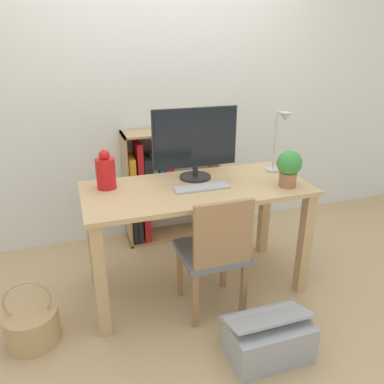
{
  "coord_description": "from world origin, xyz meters",
  "views": [
    {
      "loc": [
        -0.75,
        -2.15,
        1.65
      ],
      "look_at": [
        0.0,
        0.1,
        0.69
      ],
      "focal_mm": 35.0,
      "sensor_mm": 36.0,
      "label": 1
    }
  ],
  "objects_px": {
    "potted_plant": "(289,167)",
    "basket": "(32,325)",
    "chair": "(215,251)",
    "storage_box": "(269,338)",
    "monitor": "(195,141)",
    "vase": "(106,172)",
    "keyboard": "(202,188)",
    "bookshelf": "(156,185)",
    "desk_lamp": "(280,136)"
  },
  "relations": [
    {
      "from": "potted_plant",
      "to": "basket",
      "type": "height_order",
      "value": "potted_plant"
    },
    {
      "from": "chair",
      "to": "storage_box",
      "type": "xyz_separation_m",
      "value": [
        0.15,
        -0.45,
        -0.33
      ]
    },
    {
      "from": "monitor",
      "to": "chair",
      "type": "bearing_deg",
      "value": -93.25
    },
    {
      "from": "monitor",
      "to": "vase",
      "type": "distance_m",
      "value": 0.62
    },
    {
      "from": "basket",
      "to": "storage_box",
      "type": "bearing_deg",
      "value": -23.2
    },
    {
      "from": "vase",
      "to": "keyboard",
      "type": "bearing_deg",
      "value": -19.85
    },
    {
      "from": "keyboard",
      "to": "potted_plant",
      "type": "xyz_separation_m",
      "value": [
        0.55,
        -0.13,
        0.13
      ]
    },
    {
      "from": "chair",
      "to": "bookshelf",
      "type": "relative_size",
      "value": 0.86
    },
    {
      "from": "keyboard",
      "to": "monitor",
      "type": "bearing_deg",
      "value": 82.34
    },
    {
      "from": "chair",
      "to": "potted_plant",
      "type": "bearing_deg",
      "value": 17.93
    },
    {
      "from": "potted_plant",
      "to": "chair",
      "type": "bearing_deg",
      "value": -168.07
    },
    {
      "from": "vase",
      "to": "basket",
      "type": "xyz_separation_m",
      "value": [
        -0.53,
        -0.37,
        -0.77
      ]
    },
    {
      "from": "desk_lamp",
      "to": "basket",
      "type": "relative_size",
      "value": 1.07
    },
    {
      "from": "basket",
      "to": "monitor",
      "type": "bearing_deg",
      "value": 18.18
    },
    {
      "from": "keyboard",
      "to": "basket",
      "type": "relative_size",
      "value": 0.86
    },
    {
      "from": "monitor",
      "to": "desk_lamp",
      "type": "bearing_deg",
      "value": -9.38
    },
    {
      "from": "desk_lamp",
      "to": "potted_plant",
      "type": "bearing_deg",
      "value": -104.58
    },
    {
      "from": "monitor",
      "to": "vase",
      "type": "bearing_deg",
      "value": -179.67
    },
    {
      "from": "desk_lamp",
      "to": "storage_box",
      "type": "height_order",
      "value": "desk_lamp"
    },
    {
      "from": "vase",
      "to": "storage_box",
      "type": "relative_size",
      "value": 0.55
    },
    {
      "from": "keyboard",
      "to": "storage_box",
      "type": "xyz_separation_m",
      "value": [
        0.15,
        -0.7,
        -0.66
      ]
    },
    {
      "from": "potted_plant",
      "to": "keyboard",
      "type": "bearing_deg",
      "value": 166.44
    },
    {
      "from": "potted_plant",
      "to": "chair",
      "type": "relative_size",
      "value": 0.29
    },
    {
      "from": "desk_lamp",
      "to": "storage_box",
      "type": "bearing_deg",
      "value": -119.34
    },
    {
      "from": "keyboard",
      "to": "bookshelf",
      "type": "relative_size",
      "value": 0.37
    },
    {
      "from": "storage_box",
      "to": "bookshelf",
      "type": "bearing_deg",
      "value": 99.64
    },
    {
      "from": "desk_lamp",
      "to": "chair",
      "type": "height_order",
      "value": "desk_lamp"
    },
    {
      "from": "vase",
      "to": "bookshelf",
      "type": "height_order",
      "value": "vase"
    },
    {
      "from": "vase",
      "to": "potted_plant",
      "type": "relative_size",
      "value": 1.06
    },
    {
      "from": "keyboard",
      "to": "basket",
      "type": "height_order",
      "value": "keyboard"
    },
    {
      "from": "potted_plant",
      "to": "monitor",
      "type": "bearing_deg",
      "value": 146.52
    },
    {
      "from": "chair",
      "to": "monitor",
      "type": "bearing_deg",
      "value": 92.75
    },
    {
      "from": "chair",
      "to": "storage_box",
      "type": "height_order",
      "value": "chair"
    },
    {
      "from": "storage_box",
      "to": "vase",
      "type": "bearing_deg",
      "value": 128.73
    },
    {
      "from": "vase",
      "to": "monitor",
      "type": "bearing_deg",
      "value": 0.33
    },
    {
      "from": "chair",
      "to": "bookshelf",
      "type": "distance_m",
      "value": 1.1
    },
    {
      "from": "vase",
      "to": "basket",
      "type": "height_order",
      "value": "vase"
    },
    {
      "from": "desk_lamp",
      "to": "bookshelf",
      "type": "bearing_deg",
      "value": 134.53
    },
    {
      "from": "vase",
      "to": "desk_lamp",
      "type": "xyz_separation_m",
      "value": [
        1.19,
        -0.09,
        0.16
      ]
    },
    {
      "from": "desk_lamp",
      "to": "storage_box",
      "type": "xyz_separation_m",
      "value": [
        -0.46,
        -0.82,
        -0.92
      ]
    },
    {
      "from": "keyboard",
      "to": "chair",
      "type": "height_order",
      "value": "chair"
    },
    {
      "from": "vase",
      "to": "storage_box",
      "type": "bearing_deg",
      "value": -51.27
    },
    {
      "from": "desk_lamp",
      "to": "basket",
      "type": "xyz_separation_m",
      "value": [
        -1.72,
        -0.28,
        -0.93
      ]
    },
    {
      "from": "keyboard",
      "to": "basket",
      "type": "bearing_deg",
      "value": -171.71
    },
    {
      "from": "desk_lamp",
      "to": "bookshelf",
      "type": "relative_size",
      "value": 0.46
    },
    {
      "from": "vase",
      "to": "desk_lamp",
      "type": "relative_size",
      "value": 0.57
    },
    {
      "from": "keyboard",
      "to": "storage_box",
      "type": "bearing_deg",
      "value": -77.68
    },
    {
      "from": "basket",
      "to": "vase",
      "type": "bearing_deg",
      "value": 34.83
    },
    {
      "from": "chair",
      "to": "storage_box",
      "type": "distance_m",
      "value": 0.58
    },
    {
      "from": "monitor",
      "to": "potted_plant",
      "type": "bearing_deg",
      "value": -33.48
    }
  ]
}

